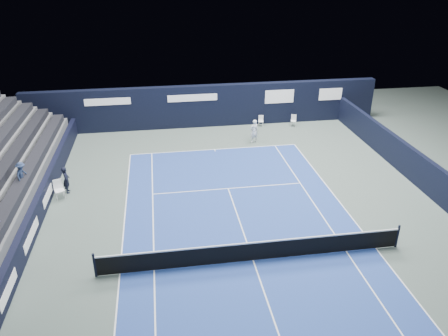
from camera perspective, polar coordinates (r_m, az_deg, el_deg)
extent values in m
plane|color=#48564E|center=(20.32, 2.60, -8.58)|extent=(48.00, 48.00, 0.00)
cube|color=navy|center=(18.74, 3.83, -11.97)|extent=(10.97, 23.77, 0.01)
cube|color=black|center=(26.91, 23.35, 0.46)|extent=(0.30, 22.00, 1.80)
cube|color=white|center=(32.99, 4.84, 6.08)|extent=(0.42, 0.40, 0.03)
cube|color=white|center=(33.07, 4.84, 6.54)|extent=(0.36, 0.09, 0.43)
cylinder|color=white|center=(33.19, 5.09, 5.86)|extent=(0.02, 0.02, 0.38)
cylinder|color=white|center=(33.18, 4.55, 5.87)|extent=(0.02, 0.02, 0.38)
cylinder|color=white|center=(32.92, 5.11, 5.68)|extent=(0.02, 0.02, 0.38)
cylinder|color=white|center=(32.91, 4.57, 5.70)|extent=(0.02, 0.02, 0.38)
cube|color=white|center=(33.06, 4.85, 6.66)|extent=(0.30, 0.12, 0.27)
cube|color=silver|center=(33.29, 9.06, 6.08)|extent=(0.48, 0.47, 0.04)
cube|color=silver|center=(33.37, 9.10, 6.56)|extent=(0.37, 0.15, 0.46)
cylinder|color=silver|center=(33.50, 9.33, 5.82)|extent=(0.02, 0.02, 0.40)
cylinder|color=silver|center=(33.50, 8.77, 5.87)|extent=(0.02, 0.02, 0.40)
cylinder|color=silver|center=(33.21, 9.31, 5.64)|extent=(0.02, 0.02, 0.40)
cylinder|color=silver|center=(33.21, 8.74, 5.69)|extent=(0.02, 0.02, 0.40)
cube|color=white|center=(24.38, -20.69, -2.77)|extent=(0.60, 0.58, 0.04)
cube|color=white|center=(24.44, -20.90, -1.97)|extent=(0.44, 0.20, 0.55)
cylinder|color=white|center=(24.68, -20.25, -2.98)|extent=(0.03, 0.03, 0.49)
cylinder|color=white|center=(24.63, -21.15, -3.19)|extent=(0.03, 0.03, 0.49)
cylinder|color=white|center=(24.35, -20.06, -3.35)|extent=(0.03, 0.03, 0.49)
cylinder|color=white|center=(24.30, -20.97, -3.57)|extent=(0.03, 0.03, 0.49)
imported|color=black|center=(24.81, -19.91, -1.45)|extent=(0.44, 0.60, 1.50)
cube|color=white|center=(28.89, -1.24, 2.45)|extent=(10.97, 0.06, 0.00)
cube|color=white|center=(20.48, 19.22, -9.87)|extent=(0.06, 23.77, 0.00)
cube|color=white|center=(18.51, -13.46, -13.29)|extent=(0.06, 23.77, 0.00)
cube|color=white|center=(19.92, 15.66, -10.42)|extent=(0.06, 23.77, 0.00)
cube|color=white|center=(18.42, -9.11, -13.06)|extent=(0.06, 23.77, 0.00)
cube|color=white|center=(24.01, 0.55, -2.69)|extent=(8.23, 0.06, 0.00)
cube|color=white|center=(18.74, 3.83, -11.96)|extent=(0.06, 12.80, 0.00)
cube|color=white|center=(28.75, -1.20, 2.33)|extent=(0.06, 0.30, 0.00)
cylinder|color=black|center=(20.61, 21.71, -8.26)|extent=(0.10, 0.10, 1.10)
cylinder|color=black|center=(18.31, -16.55, -12.08)|extent=(0.10, 0.10, 1.10)
cube|color=black|center=(18.47, 3.87, -10.86)|extent=(12.80, 0.03, 0.86)
cube|color=white|center=(18.20, 3.91, -9.72)|extent=(12.80, 0.05, 0.06)
cube|color=black|center=(32.64, -2.38, 8.12)|extent=(26.00, 0.60, 3.10)
cube|color=silver|center=(32.12, -14.97, 8.36)|extent=(3.20, 0.02, 0.50)
cube|color=silver|center=(32.02, -4.13, 9.12)|extent=(3.60, 0.02, 0.50)
cube|color=silver|center=(33.23, 7.25, 9.25)|extent=(2.20, 0.02, 1.00)
cube|color=silver|center=(34.53, 13.74, 9.35)|extent=(1.80, 0.02, 0.90)
cube|color=black|center=(23.88, -22.42, -3.39)|extent=(0.30, 22.00, 1.20)
cube|color=silver|center=(18.21, -26.33, -14.03)|extent=(0.02, 2.00, 0.45)
cube|color=silver|center=(20.92, -23.86, -7.99)|extent=(0.02, 2.40, 0.45)
cube|color=silver|center=(23.84, -22.03, -3.37)|extent=(0.02, 2.00, 0.45)
cube|color=#4A4A4D|center=(24.80, -23.40, -1.89)|extent=(0.90, 16.00, 1.65)
cube|color=#555558|center=(24.95, -25.48, -1.56)|extent=(0.90, 16.00, 2.10)
cube|color=black|center=(24.37, -23.82, 0.24)|extent=(0.63, 15.20, 0.40)
cube|color=black|center=(24.46, -26.03, 1.05)|extent=(0.63, 15.20, 0.40)
imported|color=navy|center=(22.74, -24.91, -0.69)|extent=(0.57, 0.83, 1.18)
imported|color=white|center=(29.86, 3.96, 4.85)|extent=(0.68, 0.54, 1.62)
cylinder|color=black|center=(29.47, 3.82, 5.06)|extent=(0.03, 0.29, 0.13)
torus|color=black|center=(29.21, 3.93, 5.08)|extent=(0.30, 0.13, 0.29)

